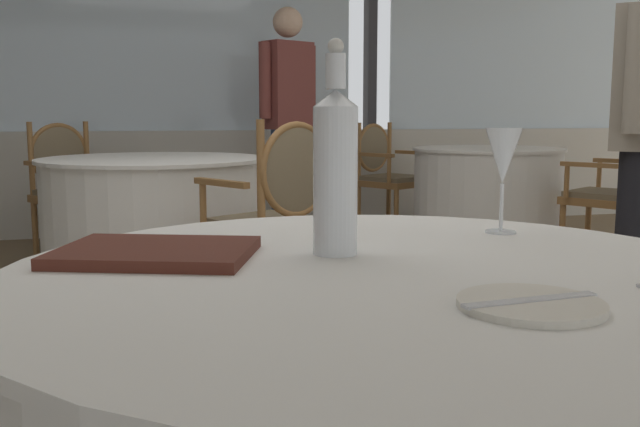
{
  "coord_description": "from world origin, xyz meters",
  "views": [
    {
      "loc": [
        -0.45,
        -2.52,
        0.98
      ],
      "look_at": [
        -0.13,
        -1.33,
        0.81
      ],
      "focal_mm": 39.5,
      "sensor_mm": 36.0,
      "label": 1
    }
  ],
  "objects_px": {
    "water_bottle": "(335,167)",
    "menu_book": "(156,252)",
    "dining_chair_2_1": "(279,206)",
    "dining_chair_2_0": "(68,180)",
    "wine_glass": "(503,158)",
    "diner_person_1": "(640,119)",
    "dining_chair_1_0": "(621,182)",
    "diner_person_0": "(288,109)",
    "side_plate": "(531,304)",
    "dining_chair_1_1": "(385,169)"
  },
  "relations": [
    {
      "from": "menu_book",
      "to": "dining_chair_1_0",
      "type": "relative_size",
      "value": 0.34
    },
    {
      "from": "diner_person_1",
      "to": "side_plate",
      "type": "bearing_deg",
      "value": -85.7
    },
    {
      "from": "diner_person_0",
      "to": "dining_chair_2_1",
      "type": "bearing_deg",
      "value": -40.52
    },
    {
      "from": "wine_glass",
      "to": "diner_person_1",
      "type": "relative_size",
      "value": 0.13
    },
    {
      "from": "wine_glass",
      "to": "diner_person_0",
      "type": "relative_size",
      "value": 0.12
    },
    {
      "from": "side_plate",
      "to": "dining_chair_2_0",
      "type": "xyz_separation_m",
      "value": [
        -0.89,
        4.29,
        -0.2
      ]
    },
    {
      "from": "side_plate",
      "to": "menu_book",
      "type": "height_order",
      "value": "menu_book"
    },
    {
      "from": "dining_chair_1_1",
      "to": "dining_chair_2_1",
      "type": "distance_m",
      "value": 2.73
    },
    {
      "from": "diner_person_0",
      "to": "diner_person_1",
      "type": "height_order",
      "value": "diner_person_0"
    },
    {
      "from": "side_plate",
      "to": "water_bottle",
      "type": "distance_m",
      "value": 0.45
    },
    {
      "from": "water_bottle",
      "to": "dining_chair_1_0",
      "type": "relative_size",
      "value": 0.39
    },
    {
      "from": "menu_book",
      "to": "diner_person_0",
      "type": "relative_size",
      "value": 0.18
    },
    {
      "from": "water_bottle",
      "to": "dining_chair_1_1",
      "type": "relative_size",
      "value": 0.41
    },
    {
      "from": "side_plate",
      "to": "dining_chair_2_0",
      "type": "bearing_deg",
      "value": 101.67
    },
    {
      "from": "dining_chair_2_0",
      "to": "menu_book",
      "type": "bearing_deg",
      "value": -23.43
    },
    {
      "from": "dining_chair_2_1",
      "to": "diner_person_0",
      "type": "distance_m",
      "value": 2.2
    },
    {
      "from": "dining_chair_2_1",
      "to": "dining_chair_2_0",
      "type": "bearing_deg",
      "value": 0.0
    },
    {
      "from": "side_plate",
      "to": "dining_chair_2_0",
      "type": "height_order",
      "value": "dining_chair_2_0"
    },
    {
      "from": "dining_chair_2_0",
      "to": "diner_person_1",
      "type": "distance_m",
      "value": 3.57
    },
    {
      "from": "dining_chair_1_1",
      "to": "menu_book",
      "type": "bearing_deg",
      "value": -55.59
    },
    {
      "from": "water_bottle",
      "to": "dining_chair_2_0",
      "type": "relative_size",
      "value": 0.4
    },
    {
      "from": "wine_glass",
      "to": "dining_chair_1_1",
      "type": "height_order",
      "value": "wine_glass"
    },
    {
      "from": "water_bottle",
      "to": "wine_glass",
      "type": "xyz_separation_m",
      "value": [
        0.4,
        0.12,
        0.0
      ]
    },
    {
      "from": "diner_person_0",
      "to": "dining_chair_1_0",
      "type": "bearing_deg",
      "value": 26.02
    },
    {
      "from": "water_bottle",
      "to": "diner_person_0",
      "type": "relative_size",
      "value": 0.21
    },
    {
      "from": "dining_chair_1_0",
      "to": "diner_person_0",
      "type": "distance_m",
      "value": 2.41
    },
    {
      "from": "side_plate",
      "to": "dining_chair_2_1",
      "type": "relative_size",
      "value": 0.19
    },
    {
      "from": "side_plate",
      "to": "water_bottle",
      "type": "bearing_deg",
      "value": 109.24
    },
    {
      "from": "menu_book",
      "to": "dining_chair_1_1",
      "type": "bearing_deg",
      "value": 85.0
    },
    {
      "from": "dining_chair_2_1",
      "to": "diner_person_1",
      "type": "height_order",
      "value": "diner_person_1"
    },
    {
      "from": "water_bottle",
      "to": "menu_book",
      "type": "height_order",
      "value": "water_bottle"
    },
    {
      "from": "water_bottle",
      "to": "diner_person_0",
      "type": "height_order",
      "value": "diner_person_0"
    },
    {
      "from": "wine_glass",
      "to": "menu_book",
      "type": "distance_m",
      "value": 0.73
    },
    {
      "from": "wine_glass",
      "to": "dining_chair_1_1",
      "type": "bearing_deg",
      "value": 72.55
    },
    {
      "from": "menu_book",
      "to": "dining_chair_2_1",
      "type": "xyz_separation_m",
      "value": [
        0.63,
        1.98,
        -0.19
      ]
    },
    {
      "from": "dining_chair_2_1",
      "to": "diner_person_0",
      "type": "xyz_separation_m",
      "value": [
        0.52,
        2.09,
        0.47
      ]
    },
    {
      "from": "dining_chair_1_0",
      "to": "dining_chair_2_0",
      "type": "height_order",
      "value": "dining_chair_1_0"
    },
    {
      "from": "dining_chair_1_0",
      "to": "dining_chair_1_1",
      "type": "height_order",
      "value": "dining_chair_1_0"
    },
    {
      "from": "side_plate",
      "to": "water_bottle",
      "type": "relative_size",
      "value": 0.5
    },
    {
      "from": "dining_chair_1_0",
      "to": "diner_person_0",
      "type": "height_order",
      "value": "diner_person_0"
    },
    {
      "from": "dining_chair_1_1",
      "to": "dining_chair_2_1",
      "type": "bearing_deg",
      "value": -61.3
    },
    {
      "from": "wine_glass",
      "to": "dining_chair_2_0",
      "type": "height_order",
      "value": "wine_glass"
    },
    {
      "from": "dining_chair_2_0",
      "to": "dining_chair_2_1",
      "type": "relative_size",
      "value": 0.97
    },
    {
      "from": "dining_chair_1_0",
      "to": "dining_chair_2_0",
      "type": "relative_size",
      "value": 1.02
    },
    {
      "from": "dining_chair_1_1",
      "to": "water_bottle",
      "type": "bearing_deg",
      "value": -51.93
    },
    {
      "from": "dining_chair_2_0",
      "to": "side_plate",
      "type": "bearing_deg",
      "value": -18.25
    },
    {
      "from": "wine_glass",
      "to": "diner_person_1",
      "type": "height_order",
      "value": "diner_person_1"
    },
    {
      "from": "wine_glass",
      "to": "diner_person_0",
      "type": "distance_m",
      "value": 4.02
    },
    {
      "from": "dining_chair_1_1",
      "to": "dining_chair_2_0",
      "type": "height_order",
      "value": "dining_chair_2_0"
    },
    {
      "from": "water_bottle",
      "to": "menu_book",
      "type": "xyz_separation_m",
      "value": [
        -0.31,
        0.05,
        -0.14
      ]
    }
  ]
}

